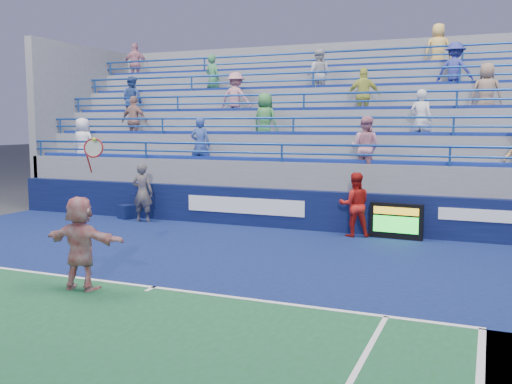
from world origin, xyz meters
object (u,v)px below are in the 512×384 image
at_px(tennis_player, 80,243).
at_px(line_judge, 143,193).
at_px(serve_speed_board, 396,221).
at_px(judge_chair, 127,211).
at_px(ball_girl, 355,205).

height_order(tennis_player, line_judge, tennis_player).
height_order(serve_speed_board, judge_chair, serve_speed_board).
xyz_separation_m(serve_speed_board, line_judge, (-7.43, -0.22, 0.42)).
relative_size(serve_speed_board, line_judge, 0.76).
bearing_deg(tennis_player, ball_girl, 63.00).
relative_size(judge_chair, tennis_player, 0.29).
bearing_deg(tennis_player, line_judge, 114.96).
height_order(serve_speed_board, ball_girl, ball_girl).
xyz_separation_m(judge_chair, tennis_player, (3.76, -6.73, 0.59)).
bearing_deg(ball_girl, line_judge, -19.96).
distance_m(serve_speed_board, judge_chair, 8.19).
distance_m(tennis_player, line_judge, 7.11).
bearing_deg(tennis_player, judge_chair, 119.21).
distance_m(serve_speed_board, ball_girl, 1.13).
bearing_deg(serve_speed_board, judge_chair, 179.56).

